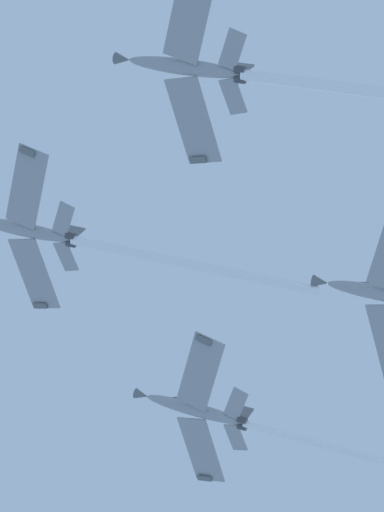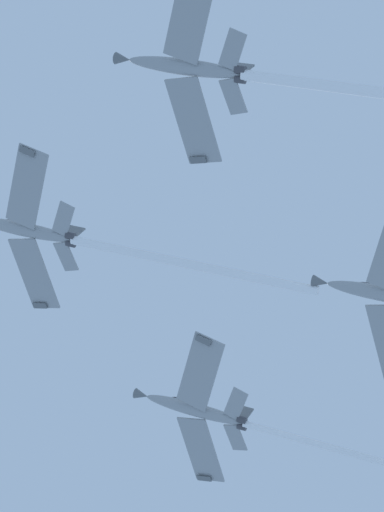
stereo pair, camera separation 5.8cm
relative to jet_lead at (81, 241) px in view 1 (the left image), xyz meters
name	(u,v)px [view 1 (the left image)]	position (x,y,z in m)	size (l,w,h in m)	color
jet_lead	(81,241)	(0.00, 0.00, 0.00)	(19.71, 37.34, 17.92)	gray
jet_left_wing	(269,78)	(16.50, 22.98, -8.05)	(19.78, 39.19, 20.13)	gray
jet_right_wing	(230,419)	(-21.91, 11.51, -6.02)	(19.71, 33.98, 17.28)	gray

